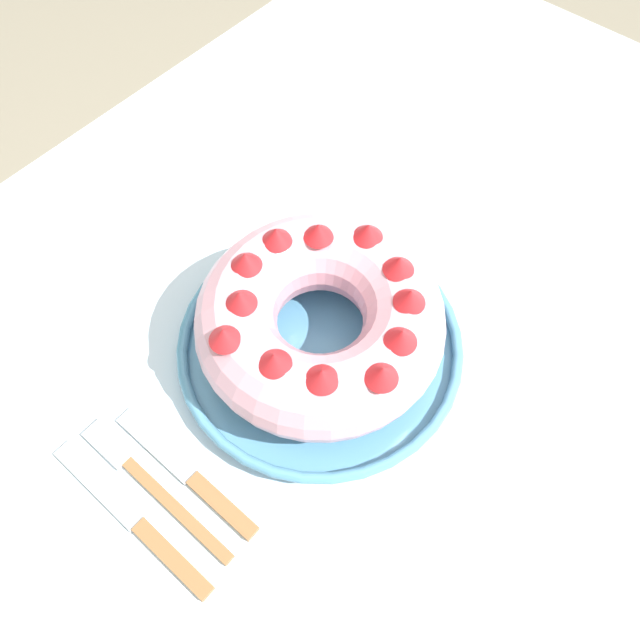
# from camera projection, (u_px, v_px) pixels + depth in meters

# --- Properties ---
(ground_plane) EXTENTS (8.00, 8.00, 0.00)m
(ground_plane) POSITION_uv_depth(u_px,v_px,m) (323.00, 501.00, 1.38)
(ground_plane) COLOR gray
(dining_table) EXTENTS (1.44, 0.96, 0.77)m
(dining_table) POSITION_uv_depth(u_px,v_px,m) (326.00, 366.00, 0.80)
(dining_table) COLOR silver
(dining_table) RESTS_ON ground_plane
(serving_dish) EXTENTS (0.32, 0.32, 0.03)m
(serving_dish) POSITION_uv_depth(u_px,v_px,m) (320.00, 346.00, 0.69)
(serving_dish) COLOR #518EB2
(serving_dish) RESTS_ON dining_table
(bundt_cake) EXTENTS (0.26, 0.26, 0.10)m
(bundt_cake) POSITION_uv_depth(u_px,v_px,m) (320.00, 319.00, 0.64)
(bundt_cake) COLOR #E09EAD
(bundt_cake) RESTS_ON serving_dish
(fork) EXTENTS (0.02, 0.21, 0.01)m
(fork) POSITION_uv_depth(u_px,v_px,m) (146.00, 480.00, 0.63)
(fork) COLOR #936038
(fork) RESTS_ON dining_table
(serving_knife) EXTENTS (0.02, 0.22, 0.01)m
(serving_knife) POSITION_uv_depth(u_px,v_px,m) (141.00, 527.00, 0.60)
(serving_knife) COLOR #936038
(serving_knife) RESTS_ON dining_table
(cake_knife) EXTENTS (0.02, 0.19, 0.01)m
(cake_knife) POSITION_uv_depth(u_px,v_px,m) (195.00, 480.00, 0.63)
(cake_knife) COLOR #936038
(cake_knife) RESTS_ON dining_table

